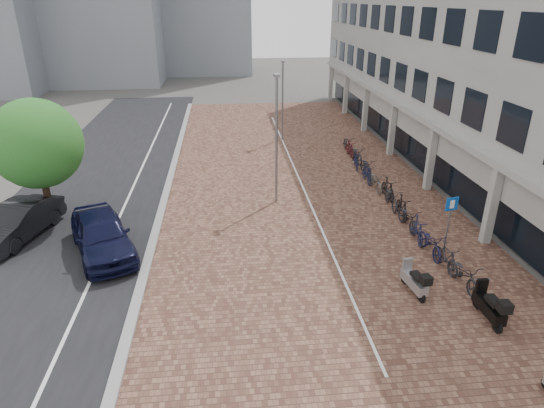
# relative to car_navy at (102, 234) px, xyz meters

# --- Properties ---
(ground) EXTENTS (140.00, 140.00, 0.00)m
(ground) POSITION_rel_car_navy_xyz_m (6.94, -4.76, -0.85)
(ground) COLOR #474442
(ground) RESTS_ON ground
(plaza_brick) EXTENTS (14.50, 42.00, 0.04)m
(plaza_brick) POSITION_rel_car_navy_xyz_m (8.94, 7.24, -0.84)
(plaza_brick) COLOR brown
(plaza_brick) RESTS_ON ground
(street_asphalt) EXTENTS (8.00, 50.00, 0.03)m
(street_asphalt) POSITION_rel_car_navy_xyz_m (-2.06, 7.24, -0.84)
(street_asphalt) COLOR black
(street_asphalt) RESTS_ON ground
(curb) EXTENTS (0.35, 42.00, 0.14)m
(curb) POSITION_rel_car_navy_xyz_m (1.84, 7.24, -0.78)
(curb) COLOR gray
(curb) RESTS_ON ground
(lane_line) EXTENTS (0.12, 44.00, 0.00)m
(lane_line) POSITION_rel_car_navy_xyz_m (-0.06, 7.24, -0.82)
(lane_line) COLOR white
(lane_line) RESTS_ON street_asphalt
(parking_line) EXTENTS (0.10, 30.00, 0.00)m
(parking_line) POSITION_rel_car_navy_xyz_m (9.14, 7.24, -0.81)
(parking_line) COLOR white
(parking_line) RESTS_ON plaza_brick
(office_building) EXTENTS (8.40, 40.00, 15.00)m
(office_building) POSITION_rel_car_navy_xyz_m (19.91, 11.24, 7.60)
(office_building) COLOR #A4A49E
(office_building) RESTS_ON ground
(car_navy) EXTENTS (3.75, 5.35, 1.69)m
(car_navy) POSITION_rel_car_navy_xyz_m (0.00, 0.00, 0.00)
(car_navy) COLOR black
(car_navy) RESTS_ON ground
(car_dark) EXTENTS (2.77, 4.83, 1.51)m
(car_dark) POSITION_rel_car_navy_xyz_m (-3.85, 1.74, -0.09)
(car_dark) COLOR black
(car_dark) RESTS_ON ground
(scooter_front) EXTENTS (0.71, 1.65, 1.10)m
(scooter_front) POSITION_rel_car_navy_xyz_m (11.35, -3.97, -0.30)
(scooter_front) COLOR #9D9EA2
(scooter_front) RESTS_ON ground
(scooter_mid) EXTENTS (0.54, 1.72, 1.18)m
(scooter_mid) POSITION_rel_car_navy_xyz_m (13.14, -5.66, -0.25)
(scooter_mid) COLOR black
(scooter_mid) RESTS_ON ground
(parking_sign) EXTENTS (0.53, 0.15, 2.56)m
(parking_sign) POSITION_rel_car_navy_xyz_m (13.52, -1.65, 0.88)
(parking_sign) COLOR slate
(parking_sign) RESTS_ON ground
(lamp_near) EXTENTS (0.12, 0.12, 6.25)m
(lamp_near) POSITION_rel_car_navy_xyz_m (7.48, 4.38, 2.28)
(lamp_near) COLOR gray
(lamp_near) RESTS_ON ground
(lamp_far) EXTENTS (0.12, 0.12, 5.49)m
(lamp_far) POSITION_rel_car_navy_xyz_m (9.16, 15.49, 1.90)
(lamp_far) COLOR slate
(lamp_far) RESTS_ON ground
(street_tree) EXTENTS (3.89, 3.89, 5.65)m
(street_tree) POSITION_rel_car_navy_xyz_m (-2.96, 3.36, 2.75)
(street_tree) COLOR #382619
(street_tree) RESTS_ON ground
(bike_row) EXTENTS (1.21, 18.11, 1.05)m
(bike_row) POSITION_rel_car_navy_xyz_m (13.06, 4.29, -0.33)
(bike_row) COLOR black
(bike_row) RESTS_ON ground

